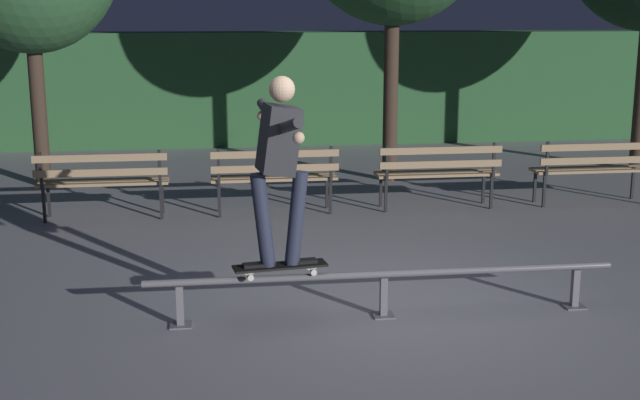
% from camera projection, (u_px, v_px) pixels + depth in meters
% --- Properties ---
extents(ground_plane, '(90.00, 90.00, 0.00)m').
position_uv_depth(ground_plane, '(378.00, 306.00, 7.44)').
color(ground_plane, gray).
extents(hedge_backdrop, '(24.00, 1.20, 2.13)m').
position_uv_depth(hedge_backdrop, '(282.00, 87.00, 16.41)').
color(hedge_backdrop, '#2D5B33').
rests_on(hedge_backdrop, ground).
extents(grind_rail, '(4.03, 0.18, 0.40)m').
position_uv_depth(grind_rail, '(384.00, 281.00, 7.14)').
color(grind_rail, slate).
rests_on(grind_rail, ground).
extents(skateboard, '(0.80, 0.30, 0.09)m').
position_uv_depth(skateboard, '(280.00, 267.00, 6.99)').
color(skateboard, black).
rests_on(skateboard, grind_rail).
extents(skateboarder, '(0.63, 1.40, 1.56)m').
position_uv_depth(skateboarder, '(279.00, 155.00, 6.79)').
color(skateboarder, black).
rests_on(skateboarder, skateboard).
extents(park_bench_leftmost, '(1.60, 0.42, 0.88)m').
position_uv_depth(park_bench_leftmost, '(102.00, 177.00, 10.39)').
color(park_bench_leftmost, black).
rests_on(park_bench_leftmost, ground).
extents(park_bench_left_center, '(1.60, 0.42, 0.88)m').
position_uv_depth(park_bench_left_center, '(275.00, 173.00, 10.66)').
color(park_bench_left_center, black).
rests_on(park_bench_left_center, ground).
extents(park_bench_right_center, '(1.60, 0.42, 0.88)m').
position_uv_depth(park_bench_right_center, '(438.00, 169.00, 10.94)').
color(park_bench_right_center, black).
rests_on(park_bench_right_center, ground).
extents(park_bench_rightmost, '(1.60, 0.42, 0.88)m').
position_uv_depth(park_bench_rightmost, '(594.00, 165.00, 11.21)').
color(park_bench_rightmost, black).
rests_on(park_bench_rightmost, ground).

